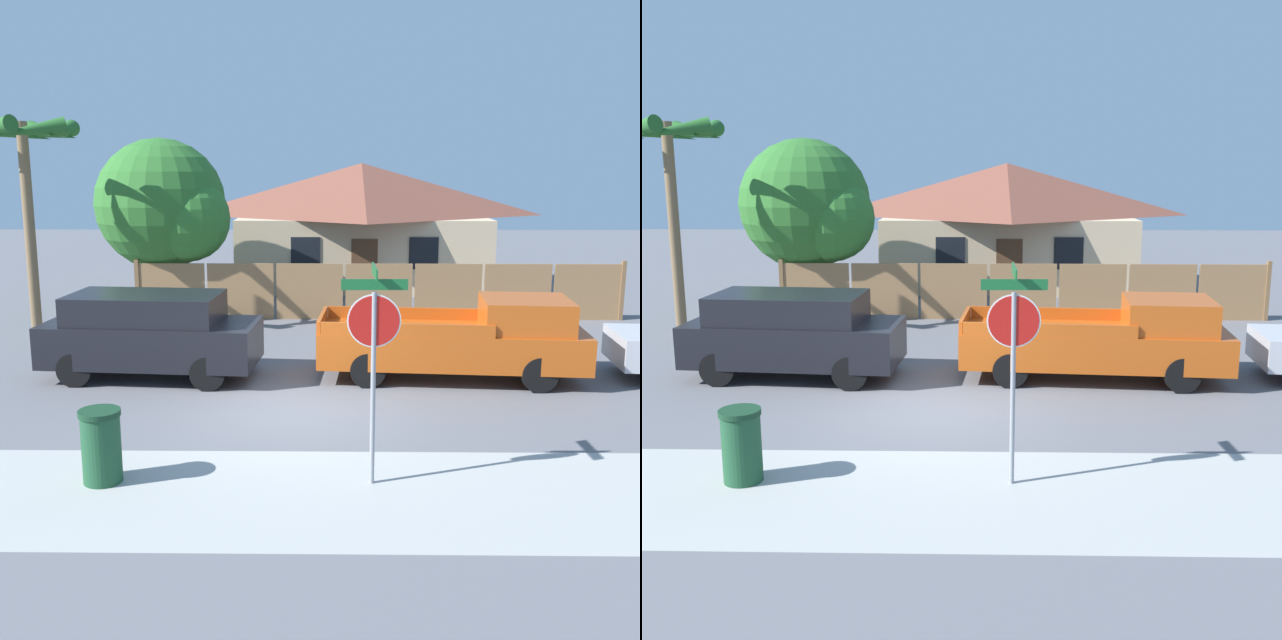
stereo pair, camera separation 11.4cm
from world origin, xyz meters
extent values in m
plane|color=slate|center=(0.00, 0.00, 0.00)|extent=(80.00, 80.00, 0.00)
cube|color=#A3A39E|center=(0.00, -3.60, 0.00)|extent=(36.00, 3.20, 0.01)
cube|color=#997047|center=(-4.02, 8.49, 0.83)|extent=(1.95, 0.06, 1.65)
cube|color=#997047|center=(-1.99, 8.49, 0.83)|extent=(1.95, 0.06, 1.65)
cube|color=#997047|center=(0.04, 8.49, 0.83)|extent=(1.95, 0.06, 1.65)
cube|color=#997047|center=(2.07, 8.49, 0.83)|extent=(1.95, 0.06, 1.65)
cube|color=#997047|center=(4.11, 8.49, 0.83)|extent=(1.95, 0.06, 1.65)
cube|color=#997047|center=(6.14, 8.49, 0.83)|extent=(1.95, 0.06, 1.65)
cube|color=#997047|center=(8.17, 8.49, 0.83)|extent=(1.95, 0.06, 1.65)
cube|color=brown|center=(-5.03, 8.49, 0.88)|extent=(0.12, 0.12, 1.75)
cube|color=brown|center=(9.18, 8.49, 0.88)|extent=(0.12, 0.12, 1.75)
cube|color=beige|center=(1.82, 15.48, 1.31)|extent=(8.99, 6.22, 2.61)
pyramid|color=brown|center=(1.82, 15.48, 3.58)|extent=(9.71, 6.72, 1.94)
cube|color=black|center=(-0.20, 12.35, 1.52)|extent=(1.00, 0.04, 1.10)
cube|color=black|center=(3.84, 12.35, 1.52)|extent=(1.00, 0.04, 1.10)
cube|color=brown|center=(1.82, 12.35, 1.00)|extent=(0.90, 0.04, 2.00)
cylinder|color=brown|center=(-4.50, 9.65, 0.91)|extent=(0.40, 0.40, 1.82)
sphere|color=#2D6B28|center=(-4.50, 9.65, 3.30)|extent=(3.95, 3.95, 3.95)
sphere|color=#31732C|center=(-3.61, 9.15, 2.91)|extent=(2.57, 2.57, 2.57)
cylinder|color=brown|center=(-7.19, 6.23, 2.78)|extent=(0.28, 0.28, 5.56)
cone|color=#235B23|center=(-6.21, 6.23, 5.29)|extent=(0.44, 1.82, 0.71)
cone|color=#235B23|center=(-6.70, 7.07, 5.29)|extent=(1.80, 1.29, 0.71)
cone|color=#235B23|center=(-7.68, 7.07, 5.29)|extent=(1.80, 1.29, 0.71)
cone|color=#235B23|center=(-6.70, 5.38, 5.29)|extent=(1.80, 1.29, 0.71)
cube|color=black|center=(-3.13, 2.23, 0.78)|extent=(4.62, 2.23, 0.88)
cube|color=black|center=(-3.25, 2.24, 1.52)|extent=(3.27, 1.97, 0.60)
cube|color=black|center=(-1.76, 2.11, 1.52)|extent=(0.20, 1.64, 0.50)
cylinder|color=black|center=(-1.68, 2.93, 0.36)|extent=(0.71, 0.22, 0.71)
cylinder|color=black|center=(-1.82, 1.29, 0.36)|extent=(0.71, 0.22, 0.71)
cylinder|color=black|center=(-4.45, 3.16, 0.36)|extent=(0.71, 0.22, 0.71)
cylinder|color=black|center=(-4.59, 1.53, 0.36)|extent=(0.71, 0.22, 0.71)
cube|color=#B74C14|center=(3.20, 2.23, 0.72)|extent=(5.67, 2.31, 0.75)
cube|color=#B74C14|center=(4.71, 2.10, 1.43)|extent=(1.91, 1.85, 0.66)
cube|color=#B74C14|center=(2.34, 3.18, 1.23)|extent=(3.47, 0.37, 0.26)
cube|color=#B74C14|center=(2.19, 1.43, 1.23)|extent=(3.47, 0.37, 0.26)
cube|color=#B74C14|center=(0.48, 2.46, 1.23)|extent=(0.23, 1.76, 0.26)
cylinder|color=black|center=(4.98, 2.90, 0.36)|extent=(0.73, 0.22, 0.73)
cylinder|color=black|center=(4.84, 1.27, 0.36)|extent=(0.73, 0.22, 0.73)
cylinder|color=black|center=(1.56, 3.19, 0.36)|extent=(0.73, 0.22, 0.73)
cylinder|color=black|center=(1.42, 1.56, 0.36)|extent=(0.73, 0.22, 0.73)
cylinder|color=gray|center=(1.25, -3.18, 1.39)|extent=(0.07, 0.07, 2.77)
cylinder|color=red|center=(1.25, -3.18, 2.37)|extent=(0.70, 0.04, 0.70)
cylinder|color=white|center=(1.25, -3.18, 2.37)|extent=(0.74, 0.02, 0.74)
cube|color=#19602D|center=(1.25, -3.18, 2.87)|extent=(0.91, 0.04, 0.15)
cube|color=#19602D|center=(1.25, -3.18, 3.05)|extent=(0.04, 0.82, 0.15)
cylinder|color=#1E4C2D|center=(-2.60, -3.18, 0.50)|extent=(0.56, 0.56, 1.00)
cylinder|color=#163922|center=(-2.60, -3.18, 1.04)|extent=(0.60, 0.60, 0.08)
camera|label=1|loc=(0.65, -13.19, 4.45)|focal=42.00mm
camera|label=2|loc=(0.77, -13.19, 4.45)|focal=42.00mm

